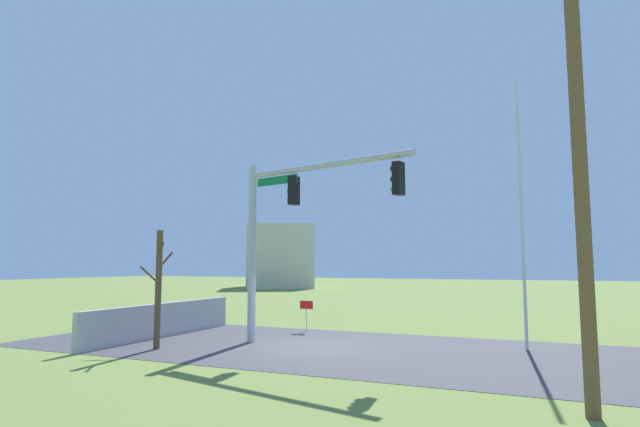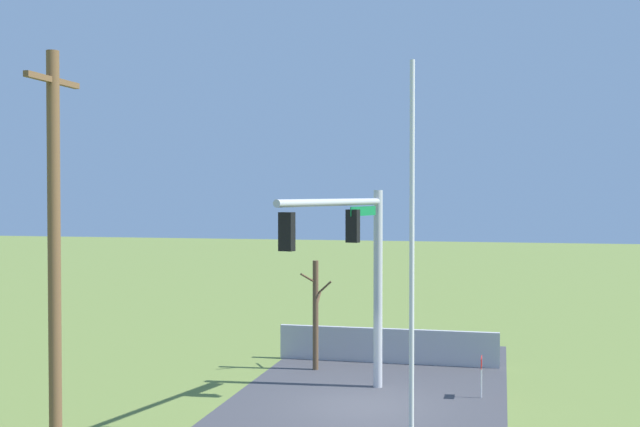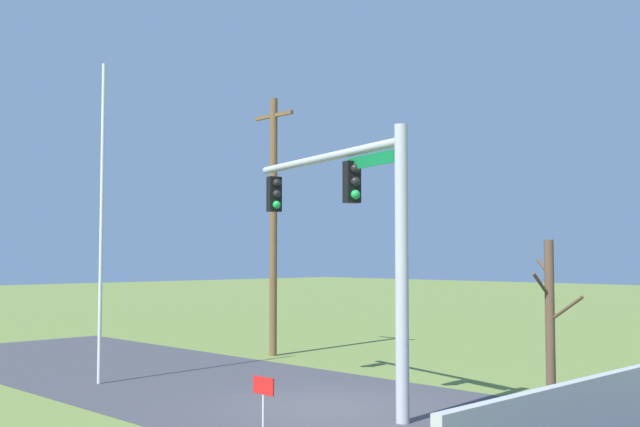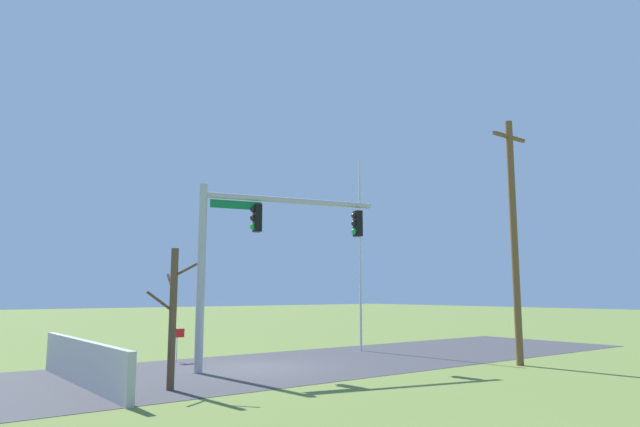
# 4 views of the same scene
# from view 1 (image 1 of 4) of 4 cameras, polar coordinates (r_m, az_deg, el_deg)

# --- Properties ---
(ground_plane) EXTENTS (160.00, 160.00, 0.00)m
(ground_plane) POSITION_cam_1_polar(r_m,az_deg,el_deg) (16.90, -1.00, -14.91)
(ground_plane) COLOR olive
(road_surface) EXTENTS (28.00, 8.00, 0.01)m
(road_surface) POSITION_cam_1_polar(r_m,az_deg,el_deg) (15.72, 12.95, -15.43)
(road_surface) COLOR #3D3D42
(road_surface) RESTS_ON ground_plane
(sidewalk_corner) EXTENTS (6.00, 6.00, 0.01)m
(sidewalk_corner) POSITION_cam_1_polar(r_m,az_deg,el_deg) (18.53, -10.59, -14.00)
(sidewalk_corner) COLOR #B7B5AD
(sidewalk_corner) RESTS_ON ground_plane
(retaining_fence) EXTENTS (0.20, 7.87, 1.24)m
(retaining_fence) POSITION_cam_1_polar(r_m,az_deg,el_deg) (19.83, -17.37, -11.49)
(retaining_fence) COLOR #A8A8AD
(retaining_fence) RESTS_ON ground_plane
(signal_mast) EXTENTS (6.28, 1.77, 6.17)m
(signal_mast) POSITION_cam_1_polar(r_m,az_deg,el_deg) (16.72, -3.46, -0.21)
(signal_mast) COLOR #B2B5BA
(signal_mast) RESTS_ON ground_plane
(flagpole) EXTENTS (0.10, 0.10, 8.70)m
(flagpole) POSITION_cam_1_polar(r_m,az_deg,el_deg) (17.42, 21.94, 0.14)
(flagpole) COLOR silver
(flagpole) RESTS_ON ground_plane
(utility_pole) EXTENTS (1.90, 0.26, 8.96)m
(utility_pole) POSITION_cam_1_polar(r_m,az_deg,el_deg) (10.38, 27.42, 5.86)
(utility_pole) COLOR brown
(utility_pole) RESTS_ON ground_plane
(bare_tree) EXTENTS (1.27, 1.02, 3.77)m
(bare_tree) POSITION_cam_1_polar(r_m,az_deg,el_deg) (16.97, -17.91, -7.99)
(bare_tree) COLOR brown
(bare_tree) RESTS_ON ground_plane
(open_sign) EXTENTS (0.56, 0.04, 1.22)m
(open_sign) POSITION_cam_1_polar(r_m,az_deg,el_deg) (20.41, -1.55, -10.77)
(open_sign) COLOR silver
(open_sign) RESTS_ON ground_plane
(distant_building) EXTENTS (10.69, 11.01, 7.30)m
(distant_building) POSITION_cam_1_polar(r_m,az_deg,el_deg) (59.97, -4.61, -4.89)
(distant_building) COLOR beige
(distant_building) RESTS_ON ground_plane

